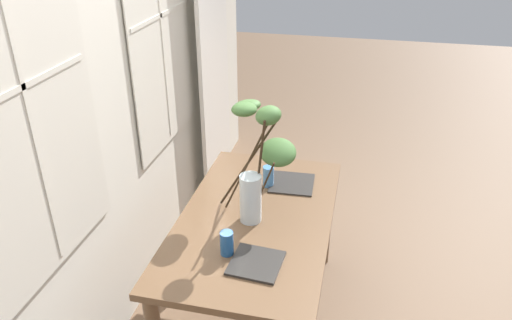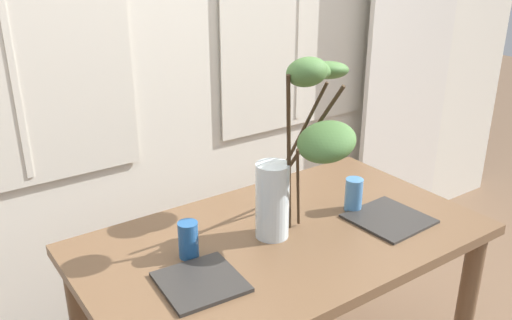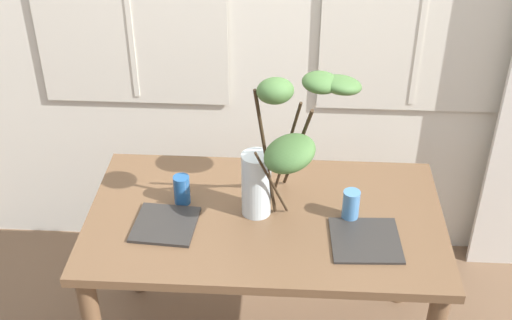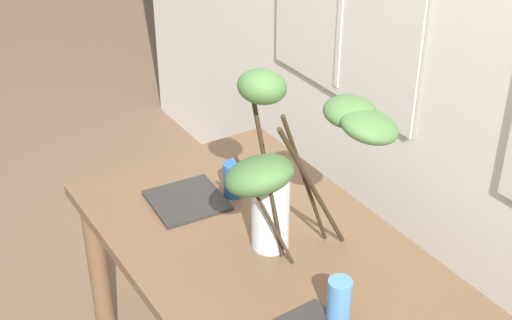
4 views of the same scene
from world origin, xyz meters
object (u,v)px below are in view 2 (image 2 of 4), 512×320
(dining_table, at_px, (283,264))
(vase_with_branches, at_px, (302,141))
(plate_square_left, at_px, (201,282))
(plate_square_right, at_px, (389,219))
(drinking_glass_blue_left, at_px, (188,240))
(drinking_glass_blue_right, at_px, (353,194))

(dining_table, height_order, vase_with_branches, vase_with_branches)
(plate_square_left, bearing_deg, dining_table, 13.03)
(vase_with_branches, xyz_separation_m, plate_square_right, (0.31, -0.13, -0.32))
(vase_with_branches, height_order, plate_square_left, vase_with_branches)
(dining_table, xyz_separation_m, drinking_glass_blue_left, (-0.33, 0.06, 0.18))
(plate_square_left, bearing_deg, vase_with_branches, 10.85)
(dining_table, xyz_separation_m, plate_square_right, (0.37, -0.13, 0.12))
(drinking_glass_blue_left, xyz_separation_m, plate_square_right, (0.70, -0.20, -0.06))
(drinking_glass_blue_left, bearing_deg, plate_square_right, -15.58)
(drinking_glass_blue_left, bearing_deg, dining_table, -10.94)
(vase_with_branches, relative_size, drinking_glass_blue_left, 5.20)
(plate_square_left, bearing_deg, drinking_glass_blue_left, 73.80)
(vase_with_branches, relative_size, plate_square_right, 2.50)
(dining_table, height_order, drinking_glass_blue_right, drinking_glass_blue_right)
(vase_with_branches, bearing_deg, plate_square_left, -169.15)
(drinking_glass_blue_left, bearing_deg, drinking_glass_blue_right, -5.50)
(vase_with_branches, height_order, drinking_glass_blue_left, vase_with_branches)
(vase_with_branches, xyz_separation_m, drinking_glass_blue_right, (0.26, 0.00, -0.26))
(vase_with_branches, bearing_deg, dining_table, 178.06)
(vase_with_branches, distance_m, plate_square_left, 0.55)
(dining_table, distance_m, drinking_glass_blue_right, 0.37)
(dining_table, bearing_deg, plate_square_right, -19.52)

